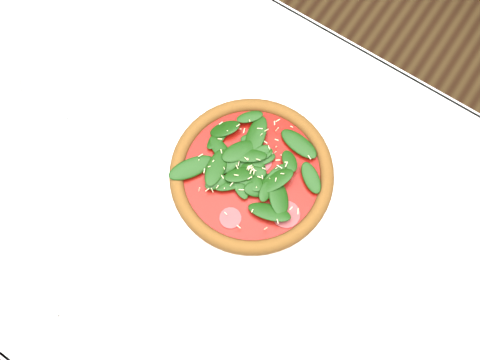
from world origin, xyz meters
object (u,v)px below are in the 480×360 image
Objects in this scene: wine_glass at (51,93)px; pizza at (252,173)px; plate at (251,176)px; napkin at (59,292)px.

pizza is at bearing 18.41° from wine_glass.
pizza reaches higher than plate.
napkin is at bearing -113.54° from plate.
plate is 2.19× the size of napkin.
napkin is at bearing -56.64° from wine_glass.
wine_glass reaches higher than plate.
napkin is (-0.15, -0.34, -0.00)m from plate.
plate is 1.55× the size of wine_glass.
napkin is (-0.15, -0.34, -0.02)m from pizza.
plate is 0.35m from wine_glass.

